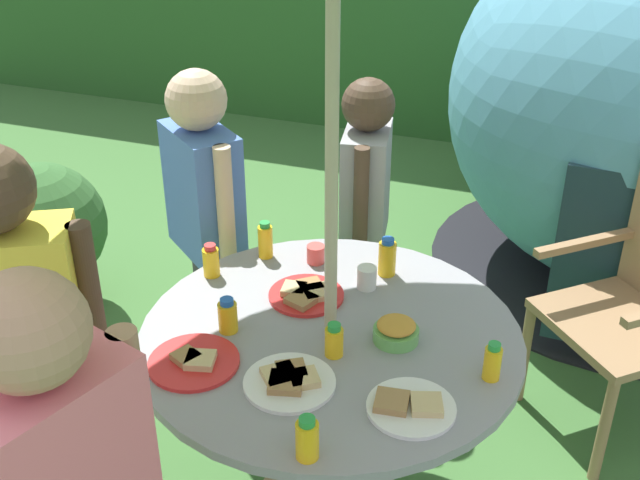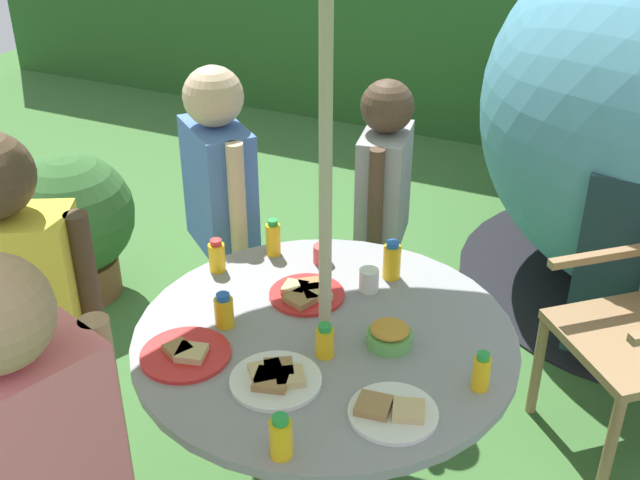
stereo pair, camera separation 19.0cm
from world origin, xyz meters
The scene contains 20 objects.
hedge_backdrop centered at (0.00, 3.68, 0.86)m, with size 9.00×0.70×1.72m, color #285623.
garden_table centered at (0.00, 0.00, 0.54)m, with size 1.12×1.12×0.72m.
potted_plant centered at (-1.60, 0.71, 0.39)m, with size 0.57×0.57×0.71m.
child_in_grey_shirt centered at (-0.17, 0.92, 0.76)m, with size 0.22×0.40×1.19m.
child_in_blue_shirt centered at (-0.68, 0.54, 0.82)m, with size 0.37×0.35×1.28m.
child_in_yellow_shirt centered at (-0.76, -0.41, 0.87)m, with size 0.41×0.34×1.36m.
snack_bowl centered at (0.19, 0.03, 0.75)m, with size 0.13×0.13×0.07m.
plate_mid_right centered at (0.30, -0.25, 0.73)m, with size 0.23×0.23×0.03m.
plate_near_right centered at (-0.31, -0.27, 0.73)m, with size 0.25×0.25×0.03m.
plate_center_front centered at (-0.13, 0.15, 0.73)m, with size 0.24×0.24×0.03m.
plate_far_left centered at (-0.03, -0.26, 0.73)m, with size 0.25×0.25×0.03m.
juice_bottle_near_left centered at (-0.47, 0.17, 0.77)m, with size 0.05×0.05×0.11m.
juice_bottle_far_right centered at (-0.35, 0.34, 0.78)m, with size 0.05×0.05×0.13m.
juice_bottle_center_back centered at (-0.28, -0.09, 0.77)m, with size 0.06×0.06×0.11m.
juice_bottle_mid_left centered at (0.07, 0.37, 0.78)m, with size 0.06×0.06×0.13m.
juice_bottle_front_edge centered at (0.04, -0.10, 0.77)m, with size 0.05×0.05×0.10m.
juice_bottle_back_edge centered at (0.47, -0.05, 0.77)m, with size 0.05×0.05×0.11m.
juice_bottle_spot_a centered at (0.11, -0.49, 0.77)m, with size 0.06×0.06×0.12m.
cup_near centered at (-0.18, 0.36, 0.75)m, with size 0.06×0.06×0.06m, color #E04C47.
cup_far centered at (0.03, 0.27, 0.76)m, with size 0.06×0.06×0.07m, color white.
Camera 1 is at (0.61, -1.78, 2.08)m, focal length 44.34 mm.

